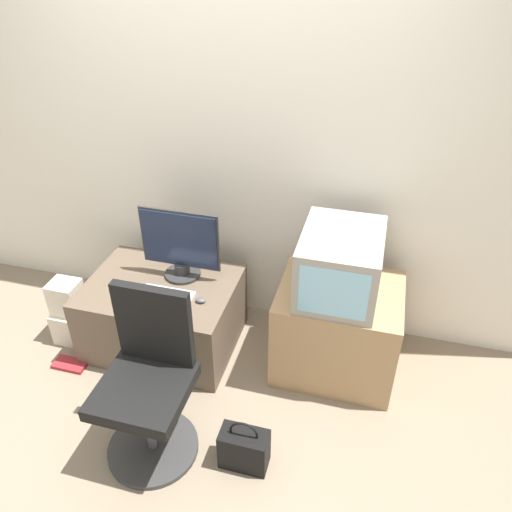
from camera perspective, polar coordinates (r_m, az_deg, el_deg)
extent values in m
plane|color=#7F705B|center=(2.92, -10.59, -21.18)|extent=(12.00, 12.00, 0.00)
cube|color=silver|center=(3.11, -2.89, 13.69)|extent=(4.40, 0.05, 2.60)
cube|color=brown|center=(3.34, -10.50, -6.48)|extent=(0.93, 0.70, 0.47)
cube|color=#A37F56|center=(3.13, 9.22, -8.21)|extent=(0.72, 0.60, 0.59)
cylinder|color=#2D2D2D|center=(3.25, -8.35, -2.00)|extent=(0.23, 0.23, 0.02)
cylinder|color=#2D2D2D|center=(3.23, -8.42, -1.37)|extent=(0.10, 0.10, 0.07)
cube|color=#2D2D2D|center=(3.11, -8.70, 1.94)|extent=(0.51, 0.01, 0.39)
cube|color=#19233D|center=(3.11, -8.74, 1.88)|extent=(0.49, 0.02, 0.36)
cube|color=silver|center=(3.10, -10.13, -4.32)|extent=(0.33, 0.13, 0.01)
ellipsoid|color=#4C4C51|center=(3.01, -6.37, -5.06)|extent=(0.06, 0.04, 0.03)
cube|color=gray|center=(2.82, 9.58, -0.88)|extent=(0.44, 0.56, 0.38)
cube|color=#8CC6E5|center=(2.60, 8.82, -4.21)|extent=(0.36, 0.01, 0.29)
cylinder|color=#333333|center=(2.93, -11.64, -20.61)|extent=(0.48, 0.48, 0.03)
cylinder|color=#4C4C51|center=(2.76, -12.16, -18.01)|extent=(0.05, 0.05, 0.39)
cube|color=black|center=(2.58, -12.78, -14.79)|extent=(0.44, 0.44, 0.07)
cube|color=black|center=(2.52, -11.58, -7.71)|extent=(0.39, 0.05, 0.45)
cube|color=beige|center=(3.62, -20.15, -7.26)|extent=(0.20, 0.23, 0.23)
cube|color=beige|center=(3.48, -20.87, -4.42)|extent=(0.19, 0.17, 0.23)
cube|color=black|center=(2.75, -1.36, -21.18)|extent=(0.25, 0.13, 0.23)
torus|color=black|center=(2.64, -1.40, -19.55)|extent=(0.15, 0.01, 0.15)
cube|color=maroon|center=(3.48, -20.47, -11.52)|extent=(0.21, 0.11, 0.02)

